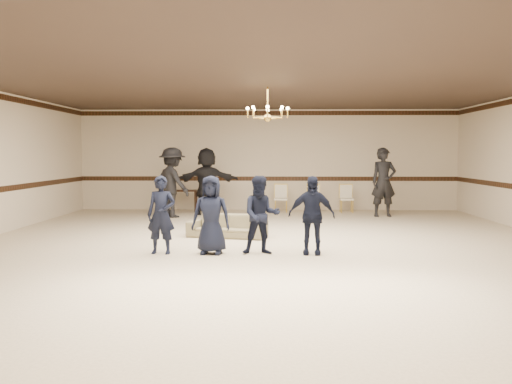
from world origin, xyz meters
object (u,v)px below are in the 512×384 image
boy_c (261,215)px  chandelier (268,102)px  banquet_chair_right (347,199)px  banquet_chair_left (281,199)px  boy_b (211,215)px  adult_left (172,182)px  boy_a (161,215)px  banquet_chair_mid (314,199)px  boy_d (311,215)px  settee (227,226)px  adult_right (384,182)px  console_table (184,201)px  adult_mid (207,181)px

boy_c → chandelier: bearing=82.6°
banquet_chair_right → banquet_chair_left: bearing=179.7°
boy_b → adult_left: 5.95m
boy_a → banquet_chair_mid: size_ratio=1.66×
boy_d → settee: (-1.66, 2.02, -0.46)m
banquet_chair_right → boy_d: bearing=-103.1°
boy_b → boy_a: bearing=-175.4°
chandelier → boy_a: chandelier is taller
adult_left → banquet_chair_left: bearing=-114.4°
settee → banquet_chair_right: (3.26, 5.02, 0.18)m
boy_a → banquet_chair_right: bearing=63.7°
boy_a → settee: 2.32m
boy_d → boy_a: bearing=-173.8°
adult_right → banquet_chair_mid: bearing=143.1°
boy_a → banquet_chair_left: (2.30, 7.04, -0.28)m
chandelier → boy_a: size_ratio=0.67×
boy_a → banquet_chair_mid: boy_a is taller
adult_right → settee: bearing=-144.4°
boy_c → banquet_chair_mid: size_ratio=1.66×
settee → banquet_chair_right: 5.99m
boy_c → settee: boy_c is taller
console_table → adult_mid: bearing=-48.0°
chandelier → banquet_chair_mid: (1.39, 5.19, -2.45)m
boy_b → boy_d: size_ratio=1.00×
adult_mid → banquet_chair_left: adult_mid is taller
adult_left → banquet_chair_mid: 4.35m
boy_d → settee: size_ratio=0.84×
boy_d → settee: bearing=135.6°
boy_d → adult_right: (2.50, 5.99, 0.28)m
boy_a → console_table: boy_a is taller
boy_a → boy_d: (2.70, 0.00, 0.00)m
boy_a → boy_b: 0.90m
banquet_chair_left → console_table: 3.01m
chandelier → boy_d: 2.96m
boy_a → console_table: (-0.70, 7.24, -0.37)m
banquet_chair_mid → banquet_chair_right: same height
boy_a → banquet_chair_right: size_ratio=1.66×
boy_a → boy_d: bearing=5.1°
chandelier → settee: (-0.87, 0.17, -2.63)m
boy_d → adult_left: size_ratio=0.71×
chandelier → banquet_chair_left: bearing=85.7°
adult_mid → chandelier: bearing=111.9°
boy_b → banquet_chair_mid: boy_b is taller
boy_b → banquet_chair_mid: bearing=75.8°
settee → adult_mid: adult_mid is taller
adult_right → console_table: (-5.90, 1.25, -0.65)m
boy_b → adult_mid: bearing=101.7°
boy_b → boy_d: (1.80, 0.00, 0.00)m
banquet_chair_left → banquet_chair_mid: (1.00, 0.00, 0.00)m
boy_a → boy_c: (1.80, 0.00, 0.00)m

